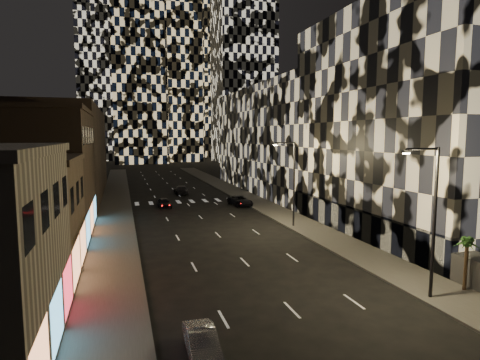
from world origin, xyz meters
TOP-DOWN VIEW (x-y plane):
  - sidewalk_left at (-10.00, 50.00)m, footprint 4.00×120.00m
  - sidewalk_right at (10.00, 50.00)m, footprint 4.00×120.00m
  - curb_left at (-7.90, 50.00)m, footprint 0.20×120.00m
  - curb_right at (7.90, 50.00)m, footprint 0.20×120.00m
  - retail_brown at (-17.00, 33.50)m, footprint 10.00×15.00m
  - retail_filler_left at (-17.00, 60.00)m, footprint 10.00×40.00m
  - midrise_right at (20.00, 24.50)m, footprint 16.00×25.00m
  - midrise_base at (12.30, 24.50)m, footprint 0.60×25.00m
  - midrise_filler_right at (20.00, 57.00)m, footprint 16.00×40.00m
  - tower_right_mid at (35.00, 135.00)m, footprint 20.00×20.00m
  - tower_left_back at (-12.00, 165.00)m, footprint 24.00×24.00m
  - tower_center_low at (-2.00, 140.00)m, footprint 18.00×18.00m
  - streetlight_near at (8.35, 10.00)m, footprint 2.55×0.25m
  - streetlight_far at (8.35, 30.00)m, footprint 2.55×0.25m
  - car_silver_parked at (-5.80, 7.77)m, footprint 1.37×3.73m
  - car_dark_midlane at (-3.50, 45.88)m, footprint 1.85×3.93m
  - car_dark_oncoming at (0.50, 57.51)m, footprint 2.12×5.12m
  - car_dark_rightlane at (6.90, 44.34)m, footprint 2.84×5.17m
  - palm_tree at (11.50, 10.33)m, footprint 1.71×1.73m

SIDE VIEW (x-z plane):
  - sidewalk_left at x=-10.00m, z-range 0.00..0.15m
  - sidewalk_right at x=10.00m, z-range 0.00..0.15m
  - curb_left at x=-7.90m, z-range 0.00..0.15m
  - curb_right at x=7.90m, z-range 0.00..0.15m
  - car_silver_parked at x=-5.80m, z-range 0.00..1.22m
  - car_dark_midlane at x=-3.50m, z-range 0.00..1.30m
  - car_dark_rightlane at x=6.90m, z-range 0.00..1.37m
  - car_dark_oncoming at x=0.50m, z-range 0.00..1.48m
  - midrise_base at x=12.30m, z-range 0.00..3.00m
  - palm_tree at x=11.50m, z-range 1.25..4.65m
  - streetlight_near at x=8.35m, z-range 0.85..9.85m
  - streetlight_far at x=8.35m, z-range 0.85..9.85m
  - retail_brown at x=-17.00m, z-range 0.00..12.00m
  - retail_filler_left at x=-17.00m, z-range 0.00..14.00m
  - midrise_filler_right at x=20.00m, z-range 0.00..18.00m
  - midrise_right at x=20.00m, z-range 0.00..22.00m
  - tower_center_low at x=-2.00m, z-range 0.00..95.00m
  - tower_right_mid at x=35.00m, z-range 0.00..100.00m
  - tower_left_back at x=-12.00m, z-range 0.00..120.00m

